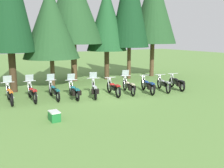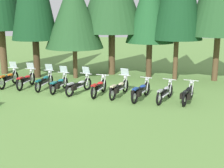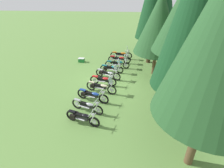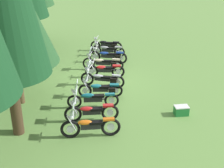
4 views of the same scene
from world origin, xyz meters
name	(u,v)px [view 2 (image 2 of 4)]	position (x,y,z in m)	size (l,w,h in m)	color
ground_plane	(89,94)	(0.00, 0.00, 0.00)	(80.00, 80.00, 0.00)	#608C42
motorcycle_0	(9,78)	(-5.11, 1.00, 0.48)	(0.70, 2.32, 1.39)	black
motorcycle_1	(26,80)	(-3.95, 0.86, 0.47)	(0.68, 2.29, 1.38)	black
motorcycle_2	(45,81)	(-2.77, 0.71, 0.46)	(0.62, 2.35, 1.34)	black
motorcycle_3	(59,84)	(-1.75, 0.19, 0.45)	(0.79, 2.16, 1.34)	black
motorcycle_4	(79,85)	(-0.57, -0.04, 0.45)	(1.10, 2.22, 1.36)	black
motorcycle_5	(99,87)	(0.60, -0.27, 0.45)	(0.72, 2.17, 1.02)	black
motorcycle_6	(119,88)	(1.68, -0.34, 0.47)	(0.96, 2.35, 1.38)	black
motorcycle_7	(141,91)	(2.83, -0.79, 0.46)	(1.00, 2.32, 1.03)	black
motorcycle_8	(165,92)	(4.03, -0.88, 0.44)	(1.01, 2.16, 1.01)	black
motorcycle_9	(188,94)	(5.12, -0.98, 0.45)	(0.99, 2.13, 1.00)	black
pine_tree_2	(74,11)	(-1.81, 3.94, 4.41)	(3.82, 3.82, 6.81)	brown
pine_tree_4	(151,4)	(3.07, 4.97, 4.88)	(3.22, 3.22, 7.45)	#4C3823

